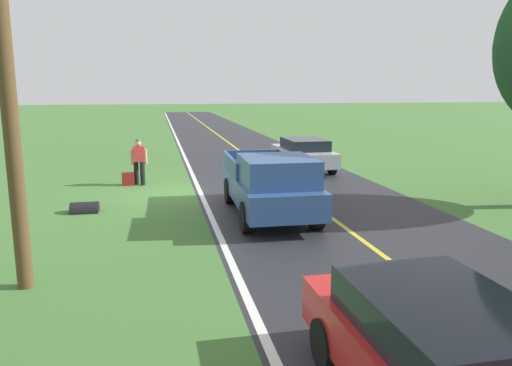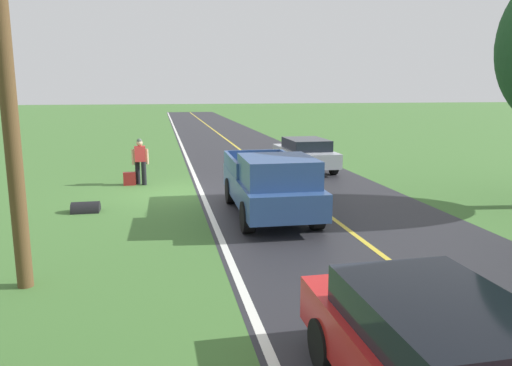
{
  "view_description": "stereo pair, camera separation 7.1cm",
  "coord_description": "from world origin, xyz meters",
  "px_view_note": "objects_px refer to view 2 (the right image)",
  "views": [
    {
      "loc": [
        0.62,
        16.92,
        3.58
      ],
      "look_at": [
        -1.59,
        6.01,
        1.43
      ],
      "focal_mm": 34.52,
      "sensor_mm": 36.0,
      "label": 1
    },
    {
      "loc": [
        0.55,
        16.93,
        3.58
      ],
      "look_at": [
        -1.59,
        6.01,
        1.43
      ],
      "focal_mm": 34.52,
      "sensor_mm": 36.0,
      "label": 2
    }
  ],
  "objects_px": {
    "sedan_near_oncoming": "(305,153)",
    "utility_pole_roadside": "(2,33)",
    "sedan_ahead_same_lane": "(445,362)",
    "pickup_truck_passing": "(271,183)",
    "suitcase_carried": "(130,179)",
    "hitchhiker_walking": "(140,159)"
  },
  "relations": [
    {
      "from": "sedan_near_oncoming",
      "to": "utility_pole_roadside",
      "type": "bearing_deg",
      "value": 52.8
    },
    {
      "from": "sedan_ahead_same_lane",
      "to": "pickup_truck_passing",
      "type": "bearing_deg",
      "value": -91.08
    },
    {
      "from": "suitcase_carried",
      "to": "pickup_truck_passing",
      "type": "distance_m",
      "value": 6.96
    },
    {
      "from": "hitchhiker_walking",
      "to": "utility_pole_roadside",
      "type": "relative_size",
      "value": 0.19
    },
    {
      "from": "hitchhiker_walking",
      "to": "sedan_near_oncoming",
      "type": "distance_m",
      "value": 7.33
    },
    {
      "from": "suitcase_carried",
      "to": "sedan_ahead_same_lane",
      "type": "xyz_separation_m",
      "value": [
        -4.01,
        14.47,
        0.51
      ]
    },
    {
      "from": "pickup_truck_passing",
      "to": "sedan_ahead_same_lane",
      "type": "xyz_separation_m",
      "value": [
        0.17,
        8.95,
        -0.21
      ]
    },
    {
      "from": "pickup_truck_passing",
      "to": "sedan_ahead_same_lane",
      "type": "relative_size",
      "value": 1.23
    },
    {
      "from": "hitchhiker_walking",
      "to": "utility_pole_roadside",
      "type": "distance_m",
      "value": 10.4
    },
    {
      "from": "sedan_near_oncoming",
      "to": "utility_pole_roadside",
      "type": "distance_m",
      "value": 15.07
    },
    {
      "from": "hitchhiker_walking",
      "to": "pickup_truck_passing",
      "type": "bearing_deg",
      "value": 123.79
    },
    {
      "from": "utility_pole_roadside",
      "to": "sedan_ahead_same_lane",
      "type": "bearing_deg",
      "value": 137.34
    },
    {
      "from": "suitcase_carried",
      "to": "pickup_truck_passing",
      "type": "xyz_separation_m",
      "value": [
        -4.18,
        5.52,
        0.72
      ]
    },
    {
      "from": "hitchhiker_walking",
      "to": "suitcase_carried",
      "type": "height_order",
      "value": "hitchhiker_walking"
    },
    {
      "from": "pickup_truck_passing",
      "to": "utility_pole_roadside",
      "type": "distance_m",
      "value": 7.69
    },
    {
      "from": "sedan_ahead_same_lane",
      "to": "utility_pole_roadside",
      "type": "bearing_deg",
      "value": -42.66
    },
    {
      "from": "hitchhiker_walking",
      "to": "suitcase_carried",
      "type": "xyz_separation_m",
      "value": [
        0.41,
        0.11,
        -0.73
      ]
    },
    {
      "from": "pickup_truck_passing",
      "to": "utility_pole_roadside",
      "type": "xyz_separation_m",
      "value": [
        5.54,
        4.0,
        3.53
      ]
    },
    {
      "from": "suitcase_carried",
      "to": "sedan_near_oncoming",
      "type": "bearing_deg",
      "value": 102.17
    },
    {
      "from": "suitcase_carried",
      "to": "sedan_near_oncoming",
      "type": "xyz_separation_m",
      "value": [
        -7.47,
        -2.1,
        0.51
      ]
    },
    {
      "from": "suitcase_carried",
      "to": "sedan_near_oncoming",
      "type": "relative_size",
      "value": 0.11
    },
    {
      "from": "sedan_ahead_same_lane",
      "to": "sedan_near_oncoming",
      "type": "bearing_deg",
      "value": -101.77
    }
  ]
}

